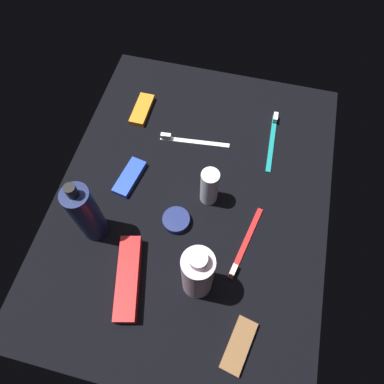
{
  "coord_description": "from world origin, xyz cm",
  "views": [
    {
      "loc": [
        -35.88,
        -8.85,
        74.51
      ],
      "look_at": [
        0.0,
        0.0,
        3.0
      ],
      "focal_mm": 32.67,
      "sensor_mm": 36.0,
      "label": 1
    }
  ],
  "objects_px": {
    "toothbrush_red": "(244,246)",
    "cream_tin_left": "(176,220)",
    "toothbrush_white": "(190,141)",
    "snack_bar_brown": "(239,345)",
    "toothpaste_box_red": "(128,278)",
    "snack_bar_blue": "(130,177)",
    "lotion_bottle": "(86,213)",
    "snack_bar_orange": "(142,110)",
    "toothbrush_teal": "(272,138)",
    "bodywash_bottle": "(198,274)",
    "deodorant_stick": "(209,187)"
  },
  "relations": [
    {
      "from": "deodorant_stick",
      "to": "toothbrush_teal",
      "type": "height_order",
      "value": "deodorant_stick"
    },
    {
      "from": "toothbrush_red",
      "to": "toothpaste_box_red",
      "type": "relative_size",
      "value": 1.01
    },
    {
      "from": "lotion_bottle",
      "to": "deodorant_stick",
      "type": "height_order",
      "value": "lotion_bottle"
    },
    {
      "from": "snack_bar_brown",
      "to": "snack_bar_orange",
      "type": "distance_m",
      "value": 0.63
    },
    {
      "from": "snack_bar_orange",
      "to": "cream_tin_left",
      "type": "bearing_deg",
      "value": -148.69
    },
    {
      "from": "toothbrush_red",
      "to": "cream_tin_left",
      "type": "bearing_deg",
      "value": 82.47
    },
    {
      "from": "snack_bar_orange",
      "to": "snack_bar_blue",
      "type": "bearing_deg",
      "value": -170.13
    },
    {
      "from": "toothbrush_teal",
      "to": "toothbrush_red",
      "type": "xyz_separation_m",
      "value": [
        -0.3,
        0.02,
        0.0
      ]
    },
    {
      "from": "toothbrush_teal",
      "to": "toothbrush_red",
      "type": "height_order",
      "value": "same"
    },
    {
      "from": "lotion_bottle",
      "to": "toothpaste_box_red",
      "type": "distance_m",
      "value": 0.16
    },
    {
      "from": "bodywash_bottle",
      "to": "toothbrush_white",
      "type": "relative_size",
      "value": 1.03
    },
    {
      "from": "cream_tin_left",
      "to": "bodywash_bottle",
      "type": "bearing_deg",
      "value": -147.86
    },
    {
      "from": "toothbrush_white",
      "to": "snack_bar_brown",
      "type": "height_order",
      "value": "toothbrush_white"
    },
    {
      "from": "toothbrush_teal",
      "to": "toothpaste_box_red",
      "type": "xyz_separation_m",
      "value": [
        -0.44,
        0.24,
        0.01
      ]
    },
    {
      "from": "toothbrush_red",
      "to": "toothbrush_teal",
      "type": "bearing_deg",
      "value": -3.91
    },
    {
      "from": "snack_bar_brown",
      "to": "snack_bar_orange",
      "type": "height_order",
      "value": "same"
    },
    {
      "from": "toothpaste_box_red",
      "to": "snack_bar_blue",
      "type": "height_order",
      "value": "toothpaste_box_red"
    },
    {
      "from": "lotion_bottle",
      "to": "deodorant_stick",
      "type": "xyz_separation_m",
      "value": [
        0.14,
        -0.23,
        -0.04
      ]
    },
    {
      "from": "toothpaste_box_red",
      "to": "cream_tin_left",
      "type": "xyz_separation_m",
      "value": [
        0.15,
        -0.06,
        -0.01
      ]
    },
    {
      "from": "lotion_bottle",
      "to": "toothpaste_box_red",
      "type": "xyz_separation_m",
      "value": [
        -0.09,
        -0.11,
        -0.07
      ]
    },
    {
      "from": "snack_bar_blue",
      "to": "snack_bar_orange",
      "type": "bearing_deg",
      "value": 19.89
    },
    {
      "from": "toothpaste_box_red",
      "to": "snack_bar_blue",
      "type": "distance_m",
      "value": 0.25
    },
    {
      "from": "lotion_bottle",
      "to": "snack_bar_orange",
      "type": "relative_size",
      "value": 1.95
    },
    {
      "from": "toothpaste_box_red",
      "to": "toothbrush_red",
      "type": "bearing_deg",
      "value": -73.18
    },
    {
      "from": "toothbrush_red",
      "to": "toothpaste_box_red",
      "type": "height_order",
      "value": "toothpaste_box_red"
    },
    {
      "from": "deodorant_stick",
      "to": "snack_bar_blue",
      "type": "distance_m",
      "value": 0.2
    },
    {
      "from": "bodywash_bottle",
      "to": "toothbrush_white",
      "type": "xyz_separation_m",
      "value": [
        0.35,
        0.1,
        -0.08
      ]
    },
    {
      "from": "lotion_bottle",
      "to": "snack_bar_orange",
      "type": "xyz_separation_m",
      "value": [
        0.35,
        0.0,
        -0.08
      ]
    },
    {
      "from": "bodywash_bottle",
      "to": "cream_tin_left",
      "type": "xyz_separation_m",
      "value": [
        0.13,
        0.08,
        -0.08
      ]
    },
    {
      "from": "toothbrush_teal",
      "to": "snack_bar_orange",
      "type": "distance_m",
      "value": 0.36
    },
    {
      "from": "toothbrush_teal",
      "to": "snack_bar_blue",
      "type": "xyz_separation_m",
      "value": [
        -0.2,
        0.32,
        0.0
      ]
    },
    {
      "from": "toothbrush_white",
      "to": "toothpaste_box_red",
      "type": "distance_m",
      "value": 0.38
    },
    {
      "from": "toothpaste_box_red",
      "to": "toothbrush_white",
      "type": "bearing_deg",
      "value": -19.68
    },
    {
      "from": "toothbrush_white",
      "to": "cream_tin_left",
      "type": "distance_m",
      "value": 0.23
    },
    {
      "from": "toothbrush_teal",
      "to": "toothpaste_box_red",
      "type": "bearing_deg",
      "value": 150.74
    },
    {
      "from": "lotion_bottle",
      "to": "bodywash_bottle",
      "type": "relative_size",
      "value": 1.09
    },
    {
      "from": "lotion_bottle",
      "to": "snack_bar_brown",
      "type": "height_order",
      "value": "lotion_bottle"
    },
    {
      "from": "deodorant_stick",
      "to": "snack_bar_orange",
      "type": "distance_m",
      "value": 0.32
    },
    {
      "from": "toothbrush_red",
      "to": "snack_bar_orange",
      "type": "relative_size",
      "value": 1.72
    },
    {
      "from": "toothbrush_white",
      "to": "toothbrush_teal",
      "type": "height_order",
      "value": "same"
    },
    {
      "from": "toothpaste_box_red",
      "to": "snack_bar_orange",
      "type": "height_order",
      "value": "toothpaste_box_red"
    },
    {
      "from": "toothbrush_red",
      "to": "snack_bar_brown",
      "type": "height_order",
      "value": "toothbrush_red"
    },
    {
      "from": "bodywash_bottle",
      "to": "snack_bar_orange",
      "type": "relative_size",
      "value": 1.78
    },
    {
      "from": "toothbrush_white",
      "to": "snack_bar_brown",
      "type": "relative_size",
      "value": 1.73
    },
    {
      "from": "snack_bar_brown",
      "to": "toothbrush_teal",
      "type": "bearing_deg",
      "value": 12.33
    },
    {
      "from": "toothbrush_teal",
      "to": "toothpaste_box_red",
      "type": "relative_size",
      "value": 1.02
    },
    {
      "from": "bodywash_bottle",
      "to": "cream_tin_left",
      "type": "height_order",
      "value": "bodywash_bottle"
    },
    {
      "from": "cream_tin_left",
      "to": "lotion_bottle",
      "type": "bearing_deg",
      "value": 109.48
    },
    {
      "from": "lotion_bottle",
      "to": "toothbrush_white",
      "type": "bearing_deg",
      "value": -27.58
    },
    {
      "from": "cream_tin_left",
      "to": "toothpaste_box_red",
      "type": "bearing_deg",
      "value": 157.86
    }
  ]
}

